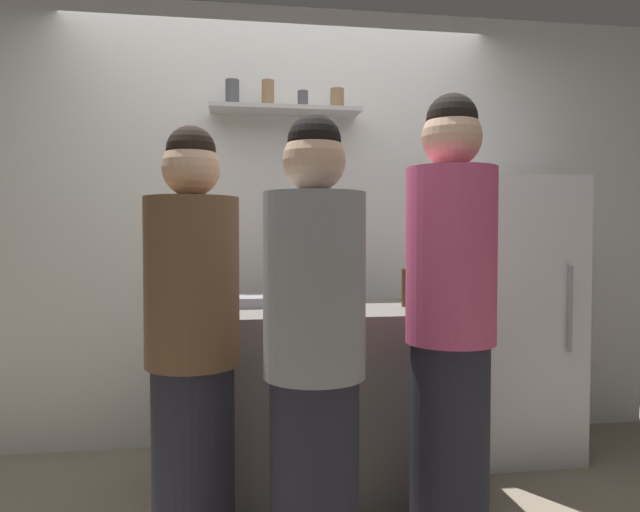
{
  "coord_description": "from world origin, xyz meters",
  "views": [
    {
      "loc": [
        -0.29,
        -2.24,
        1.24
      ],
      "look_at": [
        0.13,
        0.5,
        1.14
      ],
      "focal_mm": 32.34,
      "sensor_mm": 36.0,
      "label": 1
    }
  ],
  "objects": [
    {
      "name": "wine_bottle_pale_glass",
      "position": [
        -0.43,
        0.58,
        1.01
      ],
      "size": [
        0.07,
        0.07,
        0.29
      ],
      "color": "#B2BFB2",
      "rests_on": "counter"
    },
    {
      "name": "back_wall_assembly",
      "position": [
        0.0,
        1.25,
        1.3
      ],
      "size": [
        4.8,
        0.32,
        2.6
      ],
      "color": "white",
      "rests_on": "ground"
    },
    {
      "name": "water_bottle_plastic",
      "position": [
        0.08,
        0.71,
        0.99
      ],
      "size": [
        0.09,
        0.09,
        0.22
      ],
      "color": "silver",
      "rests_on": "counter"
    },
    {
      "name": "person_grey_hoodie",
      "position": [
        -0.02,
        -0.36,
        0.81
      ],
      "size": [
        0.34,
        0.34,
        1.64
      ],
      "rotation": [
        0.0,
        0.0,
        1.25
      ],
      "color": "#262633",
      "rests_on": "ground"
    },
    {
      "name": "refrigerator",
      "position": [
        1.29,
        0.85,
        0.78
      ],
      "size": [
        0.6,
        0.65,
        1.56
      ],
      "color": "white",
      "rests_on": "ground"
    },
    {
      "name": "wine_bottle_amber_glass",
      "position": [
        0.57,
        0.48,
        1.0
      ],
      "size": [
        0.08,
        0.08,
        0.28
      ],
      "color": "#472814",
      "rests_on": "counter"
    },
    {
      "name": "person_brown_jacket",
      "position": [
        -0.43,
        -0.12,
        0.81
      ],
      "size": [
        0.34,
        0.34,
        1.64
      ],
      "rotation": [
        0.0,
        0.0,
        5.6
      ],
      "color": "#262633",
      "rests_on": "ground"
    },
    {
      "name": "utensil_holder",
      "position": [
        0.66,
        0.73,
        0.95
      ],
      "size": [
        0.09,
        0.09,
        0.22
      ],
      "color": "#B2B2B7",
      "rests_on": "counter"
    },
    {
      "name": "person_pink_top",
      "position": [
        0.53,
        -0.17,
        0.89
      ],
      "size": [
        0.34,
        0.34,
        1.78
      ],
      "rotation": [
        0.0,
        0.0,
        0.93
      ],
      "color": "#262633",
      "rests_on": "ground"
    },
    {
      "name": "wine_bottle_green_glass",
      "position": [
        0.17,
        0.37,
        1.02
      ],
      "size": [
        0.08,
        0.08,
        0.33
      ],
      "color": "#19471E",
      "rests_on": "counter"
    },
    {
      "name": "counter",
      "position": [
        0.13,
        0.5,
        0.45
      ],
      "size": [
        1.42,
        0.7,
        0.89
      ],
      "primitive_type": "cube",
      "color": "#66605B",
      "rests_on": "ground"
    },
    {
      "name": "baking_pan",
      "position": [
        -0.19,
        0.61,
        0.92
      ],
      "size": [
        0.34,
        0.24,
        0.05
      ],
      "primitive_type": "cube",
      "color": "gray",
      "rests_on": "counter"
    }
  ]
}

